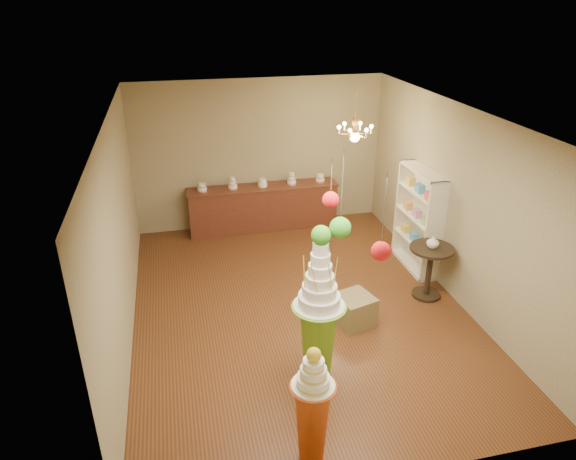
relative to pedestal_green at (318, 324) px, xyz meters
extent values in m
plane|color=#522C16|center=(0.17, 1.67, -0.85)|extent=(6.50, 6.50, 0.00)
plane|color=silver|center=(0.17, 1.67, 2.15)|extent=(6.50, 6.50, 0.00)
cube|color=gray|center=(0.17, 4.92, 0.65)|extent=(5.00, 0.04, 3.00)
cube|color=gray|center=(0.17, -1.58, 0.65)|extent=(5.00, 0.04, 3.00)
cube|color=gray|center=(-2.33, 1.67, 0.65)|extent=(0.04, 6.50, 3.00)
cube|color=gray|center=(2.67, 1.67, 0.65)|extent=(0.04, 6.50, 3.00)
cone|color=#74B427|center=(0.00, 0.00, -0.30)|extent=(0.59, 0.59, 1.09)
cylinder|color=white|center=(0.00, 0.00, 0.26)|extent=(0.80, 0.80, 0.03)
cylinder|color=white|center=(0.00, 0.00, 0.34)|extent=(0.65, 0.65, 0.14)
cylinder|color=white|center=(0.00, 0.00, 0.48)|extent=(0.53, 0.53, 0.14)
cylinder|color=white|center=(0.00, 0.00, 0.62)|extent=(0.44, 0.44, 0.14)
cylinder|color=white|center=(0.00, 0.00, 0.75)|extent=(0.36, 0.36, 0.14)
cylinder|color=white|center=(0.00, 0.00, 0.89)|extent=(0.29, 0.29, 0.14)
cylinder|color=white|center=(0.00, 0.00, 1.03)|extent=(0.24, 0.24, 0.14)
sphere|color=#38941F|center=(0.00, 0.00, 1.19)|extent=(0.23, 0.23, 0.23)
cone|color=#C74C17|center=(-0.40, -1.18, -0.35)|extent=(0.40, 0.40, 0.99)
cylinder|color=white|center=(-0.40, -1.18, 0.16)|extent=(0.47, 0.47, 0.03)
cylinder|color=white|center=(-0.40, -1.18, 0.22)|extent=(0.36, 0.36, 0.10)
cylinder|color=white|center=(-0.40, -1.18, 0.32)|extent=(0.28, 0.28, 0.10)
cylinder|color=white|center=(-0.40, -1.18, 0.42)|extent=(0.23, 0.23, 0.10)
sphere|color=yellow|center=(-0.40, -1.18, 0.53)|extent=(0.14, 0.14, 0.14)
cube|color=olive|center=(0.86, 1.04, -0.62)|extent=(0.63, 0.63, 0.46)
cube|color=#55271A|center=(0.17, 4.64, -0.40)|extent=(3.00, 0.50, 0.90)
cube|color=#55271A|center=(0.17, 4.64, 0.06)|extent=(3.04, 0.54, 0.03)
cylinder|color=white|center=(-1.03, 4.64, 0.15)|extent=(0.18, 0.18, 0.16)
cylinder|color=white|center=(-0.43, 4.64, 0.19)|extent=(0.18, 0.18, 0.24)
cylinder|color=white|center=(0.17, 4.64, 0.15)|extent=(0.18, 0.18, 0.16)
cylinder|color=white|center=(0.77, 4.64, 0.19)|extent=(0.18, 0.18, 0.24)
cylinder|color=white|center=(1.37, 4.64, 0.15)|extent=(0.18, 0.18, 0.16)
cube|color=silver|center=(2.65, 2.47, 0.05)|extent=(0.04, 1.20, 1.80)
cube|color=silver|center=(2.49, 2.47, -0.35)|extent=(0.30, 1.14, 0.03)
cube|color=silver|center=(2.49, 2.47, 0.10)|extent=(0.30, 1.14, 0.03)
cube|color=silver|center=(2.49, 2.47, 0.55)|extent=(0.30, 1.14, 0.03)
cylinder|color=black|center=(2.27, 1.49, -0.83)|extent=(0.52, 0.52, 0.05)
cylinder|color=black|center=(2.27, 1.49, -0.42)|extent=(0.10, 0.10, 0.86)
cylinder|color=black|center=(2.27, 1.49, 0.01)|extent=(0.78, 0.78, 0.05)
imported|color=silver|center=(2.27, 1.49, 0.13)|extent=(0.21, 0.21, 0.20)
cylinder|color=#443C31|center=(0.38, -0.77, 1.75)|extent=(0.01, 0.01, 0.81)
sphere|color=red|center=(0.38, -0.77, 1.34)|extent=(0.20, 0.20, 0.20)
cylinder|color=#443C31|center=(0.23, 0.03, 1.70)|extent=(0.01, 0.01, 0.90)
sphere|color=#38941F|center=(0.23, 0.03, 1.25)|extent=(0.25, 0.25, 0.25)
cylinder|color=#443C31|center=(0.02, -0.24, 1.93)|extent=(0.01, 0.01, 0.44)
sphere|color=red|center=(0.02, -0.24, 1.71)|extent=(0.17, 0.17, 0.17)
cylinder|color=#ECB453|center=(1.50, 3.13, 1.90)|extent=(0.02, 0.02, 0.50)
cylinder|color=#ECB453|center=(1.50, 3.13, 1.60)|extent=(0.10, 0.10, 0.30)
sphere|color=#FFD78C|center=(1.50, 3.13, 1.40)|extent=(0.18, 0.18, 0.18)
camera|label=1|loc=(-1.51, -4.91, 3.68)|focal=32.00mm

